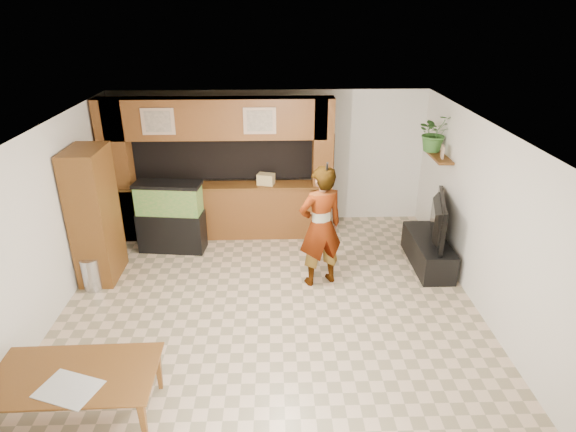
{
  "coord_description": "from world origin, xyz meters",
  "views": [
    {
      "loc": [
        0.08,
        -5.78,
        4.08
      ],
      "look_at": [
        0.28,
        0.6,
        1.23
      ],
      "focal_mm": 30.0,
      "sensor_mm": 36.0,
      "label": 1
    }
  ],
  "objects_px": {
    "dining_table": "(77,398)",
    "television": "(432,219)",
    "person": "(321,227)",
    "aquarium": "(171,218)",
    "pantry_cabinet": "(95,216)"
  },
  "relations": [
    {
      "from": "dining_table",
      "to": "television",
      "type": "bearing_deg",
      "value": 33.11
    },
    {
      "from": "dining_table",
      "to": "person",
      "type": "bearing_deg",
      "value": 42.77
    },
    {
      "from": "person",
      "to": "dining_table",
      "type": "distance_m",
      "value": 3.92
    },
    {
      "from": "television",
      "to": "aquarium",
      "type": "bearing_deg",
      "value": 95.75
    },
    {
      "from": "person",
      "to": "dining_table",
      "type": "height_order",
      "value": "person"
    },
    {
      "from": "television",
      "to": "dining_table",
      "type": "relative_size",
      "value": 0.75
    },
    {
      "from": "television",
      "to": "person",
      "type": "bearing_deg",
      "value": 119.48
    },
    {
      "from": "aquarium",
      "to": "dining_table",
      "type": "relative_size",
      "value": 0.75
    },
    {
      "from": "television",
      "to": "dining_table",
      "type": "height_order",
      "value": "television"
    },
    {
      "from": "aquarium",
      "to": "person",
      "type": "relative_size",
      "value": 0.65
    },
    {
      "from": "aquarium",
      "to": "person",
      "type": "distance_m",
      "value": 2.8
    },
    {
      "from": "pantry_cabinet",
      "to": "television",
      "type": "height_order",
      "value": "pantry_cabinet"
    },
    {
      "from": "pantry_cabinet",
      "to": "person",
      "type": "distance_m",
      "value": 3.49
    },
    {
      "from": "pantry_cabinet",
      "to": "person",
      "type": "height_order",
      "value": "pantry_cabinet"
    },
    {
      "from": "aquarium",
      "to": "television",
      "type": "height_order",
      "value": "aquarium"
    }
  ]
}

